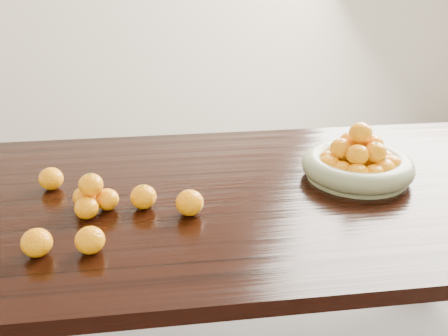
{
  "coord_description": "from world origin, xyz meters",
  "views": [
    {
      "loc": [
        -0.18,
        -1.27,
        1.38
      ],
      "look_at": [
        -0.01,
        -0.02,
        0.83
      ],
      "focal_mm": 40.0,
      "sensor_mm": 36.0,
      "label": 1
    }
  ],
  "objects": [
    {
      "name": "fruit_bowl",
      "position": [
        0.41,
        0.04,
        0.8
      ],
      "size": [
        0.33,
        0.33,
        0.17
      ],
      "rotation": [
        0.0,
        0.0,
        -0.08
      ],
      "color": "gray",
      "rests_on": "dining_table"
    },
    {
      "name": "loose_orange_3",
      "position": [
        -0.49,
        0.08,
        0.78
      ],
      "size": [
        0.07,
        0.07,
        0.06
      ],
      "primitive_type": "ellipsoid",
      "color": "#FF9B07",
      "rests_on": "dining_table"
    },
    {
      "name": "loose_orange_4",
      "position": [
        -0.46,
        -0.27,
        0.78
      ],
      "size": [
        0.07,
        0.07,
        0.06
      ],
      "primitive_type": "ellipsoid",
      "color": "#FF9B07",
      "rests_on": "dining_table"
    },
    {
      "name": "loose_orange_2",
      "position": [
        -0.11,
        -0.13,
        0.78
      ],
      "size": [
        0.07,
        0.07,
        0.07
      ],
      "primitive_type": "ellipsoid",
      "color": "#FF9B07",
      "rests_on": "dining_table"
    },
    {
      "name": "dining_table",
      "position": [
        0.0,
        0.0,
        0.66
      ],
      "size": [
        2.0,
        1.0,
        0.75
      ],
      "color": "black",
      "rests_on": "ground"
    },
    {
      "name": "orange_pyramid",
      "position": [
        -0.36,
        -0.07,
        0.79
      ],
      "size": [
        0.12,
        0.12,
        0.11
      ],
      "rotation": [
        0.0,
        0.0,
        -0.33
      ],
      "color": "#FF9B07",
      "rests_on": "dining_table"
    },
    {
      "name": "loose_orange_1",
      "position": [
        -0.35,
        -0.27,
        0.78
      ],
      "size": [
        0.07,
        0.07,
        0.06
      ],
      "primitive_type": "ellipsoid",
      "color": "#FF9B07",
      "rests_on": "dining_table"
    },
    {
      "name": "loose_orange_0",
      "position": [
        -0.23,
        -0.07,
        0.78
      ],
      "size": [
        0.07,
        0.07,
        0.07
      ],
      "primitive_type": "ellipsoid",
      "color": "#FF9B07",
      "rests_on": "dining_table"
    }
  ]
}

